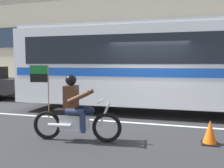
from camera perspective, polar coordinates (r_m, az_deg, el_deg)
The scene contains 8 objects.
ground_plane at distance 8.14m, azimuth 8.35°, elevation -8.12°, with size 60.00×60.00×0.00m, color #2B2B2D.
sidewalk_curb at distance 13.12m, azimuth 11.51°, elevation -2.88°, with size 28.00×3.80×0.15m, color #B7B2A8.
lane_center_stripe at distance 7.57m, azimuth 7.70°, elevation -9.09°, with size 26.60×0.14×0.01m, color silver.
office_building_facade at distance 15.65m, azimuth 12.60°, elevation 17.22°, with size 28.00×0.89×10.38m.
transit_bus at distance 9.06m, azimuth 18.39°, elevation 5.01°, with size 12.74×2.86×3.22m.
motorcycle_with_rider at distance 5.82m, azimuth -8.56°, elevation -6.65°, with size 2.18×0.68×1.78m.
fire_hydrant at distance 11.93m, azimuth 20.76°, elevation -1.72°, with size 0.22×0.30×0.75m.
traffic_cone at distance 6.04m, azimuth 21.81°, elevation -10.50°, with size 0.36×0.36×0.55m.
Camera 1 is at (1.10, -7.86, 1.83)m, focal length 39.30 mm.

